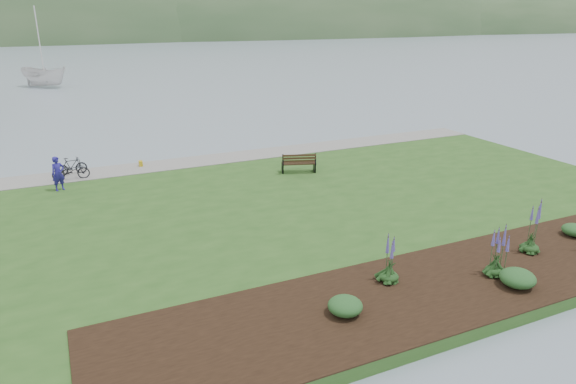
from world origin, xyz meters
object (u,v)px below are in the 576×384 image
(park_bench, at_px, (299,163))
(person, at_px, (58,171))
(bicycle_a, at_px, (71,171))
(sailboat, at_px, (46,87))

(park_bench, xyz_separation_m, person, (-11.40, 2.19, 0.42))
(park_bench, xyz_separation_m, bicycle_a, (-10.82, 3.69, -0.07))
(person, distance_m, sailboat, 42.69)
(bicycle_a, bearing_deg, sailboat, 4.31)
(park_bench, height_order, person, person)
(bicycle_a, xyz_separation_m, sailboat, (-0.64, 41.17, -0.86))
(sailboat, bearing_deg, person, -133.87)
(person, bearing_deg, sailboat, 69.74)
(person, relative_size, bicycle_a, 1.08)
(person, distance_m, bicycle_a, 1.68)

